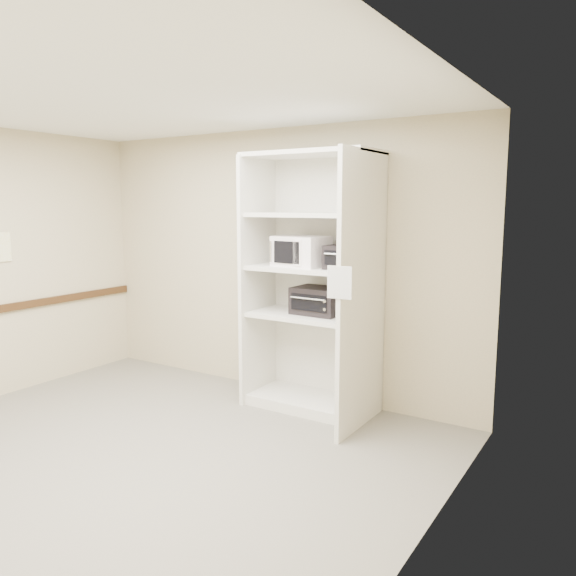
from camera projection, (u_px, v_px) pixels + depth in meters
The scene contains 10 objects.
floor at pixel (131, 458), 4.34m from camera, with size 4.50×4.00×0.01m, color #635C54.
ceiling at pixel (116, 96), 3.94m from camera, with size 4.50×4.00×0.01m, color white.
wall_back at pixel (274, 262), 5.81m from camera, with size 4.50×0.02×2.70m, color tan.
wall_right at pixel (419, 319), 2.95m from camera, with size 0.02×4.00×2.70m, color tan.
shelving_unit at pixel (316, 292), 5.24m from camera, with size 1.24×0.92×2.42m.
microwave at pixel (301, 251), 5.25m from camera, with size 0.47×0.36×0.28m, color white.
toaster_oven_upper at pixel (347, 257), 5.00m from camera, with size 0.37×0.28×0.21m, color black.
toaster_oven_lower at pixel (319, 301), 5.28m from camera, with size 0.46×0.35×0.25m, color black.
paper_sign at pixel (339, 282), 4.39m from camera, with size 0.20×0.01×0.25m, color white.
wall_poster at pixel (1, 247), 5.63m from camera, with size 0.01×0.21×0.30m, color white.
Camera 1 is at (3.21, -2.82, 1.94)m, focal length 35.00 mm.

